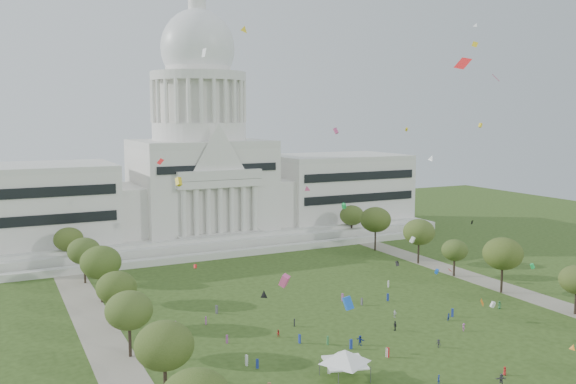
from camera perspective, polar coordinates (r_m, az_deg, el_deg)
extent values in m
plane|color=#2E4517|center=(118.19, 10.02, -14.11)|extent=(400.00, 400.00, 0.00)
cube|color=silver|center=(217.62, -8.21, -3.71)|extent=(160.00, 60.00, 4.00)
cube|color=silver|center=(187.36, -5.04, -5.73)|extent=(130.00, 3.00, 2.00)
cube|color=silver|center=(194.35, -5.91, -4.82)|extent=(140.00, 3.00, 5.00)
cube|color=silver|center=(204.55, -22.99, -1.20)|extent=(50.00, 34.00, 22.00)
cube|color=silver|center=(237.36, 4.53, 0.42)|extent=(50.00, 34.00, 22.00)
cube|color=silver|center=(206.41, -15.14, -1.65)|extent=(12.00, 26.00, 16.00)
cube|color=silver|center=(222.99, -1.41, -0.77)|extent=(12.00, 26.00, 16.00)
cube|color=silver|center=(214.27, -8.20, 0.45)|extent=(44.00, 38.00, 28.00)
cube|color=silver|center=(195.11, -6.39, 0.78)|extent=(28.00, 3.00, 2.40)
cube|color=black|center=(187.26, -22.70, -1.29)|extent=(46.00, 0.40, 11.00)
cube|color=black|center=(222.64, 6.80, 0.47)|extent=(46.00, 0.40, 11.00)
cylinder|color=silver|center=(212.92, -8.29, 5.65)|extent=(32.00, 32.00, 6.00)
cylinder|color=silver|center=(212.91, -8.34, 8.34)|extent=(28.00, 28.00, 14.00)
cylinder|color=silver|center=(213.27, -8.39, 10.62)|extent=(32.40, 32.40, 3.00)
cylinder|color=silver|center=(213.69, -8.41, 12.09)|extent=(22.00, 22.00, 8.00)
ellipsoid|color=silver|center=(214.08, -8.43, 13.16)|extent=(25.00, 25.00, 26.20)
cylinder|color=silver|center=(215.94, -8.50, 16.72)|extent=(6.00, 6.00, 5.00)
cube|color=gray|center=(127.07, -17.08, -12.77)|extent=(8.00, 160.00, 0.04)
cube|color=gray|center=(169.71, 17.18, -7.73)|extent=(8.00, 160.00, 0.04)
ellipsoid|color=#344819|center=(94.35, -11.50, -13.89)|extent=(8.86, 8.86, 7.25)
cylinder|color=black|center=(147.27, 25.32, -9.39)|extent=(0.56, 0.56, 4.92)
cylinder|color=black|center=(114.86, -14.57, -13.41)|extent=(0.56, 0.56, 5.47)
ellipsoid|color=#3B511F|center=(112.98, -14.66, -10.66)|extent=(8.42, 8.42, 6.89)
cylinder|color=black|center=(157.71, 19.36, -7.79)|extent=(0.56, 0.56, 6.20)
ellipsoid|color=#394A16|center=(156.20, 19.46, -5.46)|extent=(9.55, 9.55, 7.82)
cylinder|color=black|center=(130.49, -15.68, -10.98)|extent=(0.56, 0.56, 5.27)
ellipsoid|color=#324817|center=(128.89, -15.76, -8.61)|extent=(8.12, 8.12, 6.65)
cylinder|color=black|center=(169.97, 15.28, -6.86)|extent=(0.56, 0.56, 4.56)
ellipsoid|color=#344A1B|center=(168.89, 15.33, -5.26)|extent=(7.01, 7.01, 5.74)
cylinder|color=black|center=(147.88, -17.03, -8.72)|extent=(0.56, 0.56, 6.03)
ellipsoid|color=#334C18|center=(146.30, -17.12, -6.31)|extent=(9.29, 9.29, 7.60)
cylinder|color=black|center=(181.60, 12.10, -5.64)|extent=(0.56, 0.56, 5.97)
ellipsoid|color=#3E4F1E|center=(180.33, 12.16, -3.68)|extent=(9.19, 9.19, 7.52)
cylinder|color=black|center=(165.60, -18.47, -7.19)|extent=(0.56, 0.56, 5.41)
ellipsoid|color=#344A1C|center=(164.32, -18.55, -5.25)|extent=(8.33, 8.33, 6.81)
cylinder|color=black|center=(196.64, 8.16, -4.51)|extent=(0.56, 0.56, 6.37)
ellipsoid|color=#364717|center=(195.40, 8.20, -2.57)|extent=(9.82, 9.82, 8.03)
cylinder|color=black|center=(182.95, -19.78, -5.91)|extent=(0.56, 0.56, 5.32)
ellipsoid|color=#3A4A17|center=(181.80, -19.85, -4.18)|extent=(8.19, 8.19, 6.70)
cylinder|color=black|center=(212.75, 5.97, -3.72)|extent=(0.56, 0.56, 5.47)
ellipsoid|color=#354919|center=(211.74, 5.99, -2.18)|extent=(8.42, 8.42, 6.89)
cylinder|color=#4C4C4C|center=(99.91, 4.74, -17.28)|extent=(0.12, 0.12, 2.69)
cylinder|color=#4C4C4C|center=(102.90, 7.74, -16.57)|extent=(0.12, 0.12, 2.69)
cylinder|color=#4C4C4C|center=(104.67, 2.97, -16.09)|extent=(0.12, 0.12, 2.69)
cylinder|color=#4C4C4C|center=(107.53, 5.88, -15.46)|extent=(0.12, 0.12, 2.69)
cube|color=white|center=(103.14, 5.34, -15.60)|extent=(8.01, 8.01, 0.22)
pyramid|color=white|center=(102.68, 5.35, -14.99)|extent=(11.21, 11.21, 2.15)
imported|color=#33723F|center=(145.40, 19.18, -9.95)|extent=(1.03, 0.97, 1.77)
imported|color=navy|center=(134.52, 14.83, -11.23)|extent=(0.85, 0.65, 1.56)
imported|color=#26262B|center=(119.36, 13.90, -13.59)|extent=(0.85, 1.12, 1.55)
imported|color=#26262B|center=(126.27, 9.98, -12.22)|extent=(0.86, 1.27, 1.99)
imported|color=navy|center=(117.89, 6.77, -13.61)|extent=(1.36, 1.88, 1.89)
imported|color=#B21E1E|center=(110.83, 19.62, -15.49)|extent=(0.60, 0.80, 1.47)
imported|color=navy|center=(104.78, 13.91, -16.63)|extent=(0.65, 0.57, 1.48)
imported|color=#B21E1E|center=(121.21, -0.94, -13.07)|extent=(0.77, 0.53, 1.48)
imported|color=#994C8C|center=(129.07, 16.13, -12.06)|extent=(0.81, 1.13, 1.57)
imported|color=silver|center=(133.84, 9.96, -11.15)|extent=(0.77, 1.10, 1.71)
imported|color=#4C4C51|center=(106.77, 19.32, -16.22)|extent=(1.96, 1.31, 1.96)
cube|color=#994C8C|center=(103.69, -8.33, -16.61)|extent=(0.46, 0.59, 1.94)
cube|color=silver|center=(113.21, 9.25, -14.61)|extent=(0.45, 0.53, 1.69)
cube|color=silver|center=(156.16, 9.37, -8.48)|extent=(0.52, 0.47, 1.67)
cube|color=silver|center=(108.59, -3.90, -15.44)|extent=(0.38, 0.54, 1.89)
cube|color=#994C8C|center=(129.06, -7.69, -11.82)|extent=(0.44, 0.51, 1.64)
cube|color=#4C4C51|center=(135.24, -6.69, -10.86)|extent=(0.52, 0.59, 1.88)
cube|color=#B21E1E|center=(123.38, -11.37, -12.79)|extent=(0.53, 0.46, 1.71)
cube|color=#B21E1E|center=(113.14, 9.33, -14.60)|extent=(0.50, 0.55, 1.78)
cube|color=navy|center=(145.04, 9.32, -9.69)|extent=(0.52, 0.40, 1.74)
cube|color=#4C4C51|center=(141.07, 6.92, -10.15)|extent=(0.34, 0.48, 1.67)
cube|color=navy|center=(137.01, 15.13, -10.84)|extent=(0.54, 0.55, 1.81)
cube|color=#26262B|center=(126.78, 0.60, -12.12)|extent=(0.42, 0.49, 1.59)
cube|color=silver|center=(105.57, 3.87, -16.14)|extent=(0.55, 0.57, 1.84)
cube|color=navy|center=(115.95, 5.92, -13.97)|extent=(0.50, 0.33, 1.85)
cube|color=#33723F|center=(117.58, 3.73, -13.69)|extent=(0.36, 0.49, 1.67)
cube|color=navy|center=(142.49, 5.48, -9.99)|extent=(0.37, 0.45, 1.47)
cube|color=#994C8C|center=(143.49, 5.12, -9.79)|extent=(0.48, 0.56, 1.82)
cube|color=navy|center=(118.07, 1.09, -13.57)|extent=(0.37, 0.51, 1.73)
cube|color=navy|center=(107.45, -2.89, -15.75)|extent=(0.52, 0.48, 1.66)
cube|color=#994C8C|center=(118.64, -5.74, -13.53)|extent=(0.50, 0.42, 1.61)
cube|color=#994C8C|center=(127.92, -10.48, -12.10)|extent=(0.36, 0.45, 1.47)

